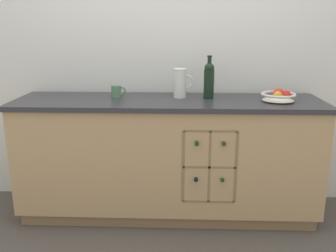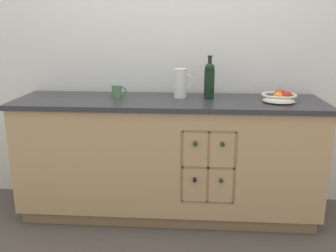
% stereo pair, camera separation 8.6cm
% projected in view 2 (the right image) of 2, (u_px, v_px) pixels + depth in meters
% --- Properties ---
extents(ground_plane, '(14.00, 14.00, 0.00)m').
position_uv_depth(ground_plane, '(168.00, 212.00, 2.94)').
color(ground_plane, '#4C4742').
extents(back_wall, '(4.59, 0.06, 2.55)m').
position_uv_depth(back_wall, '(171.00, 44.00, 2.94)').
color(back_wall, silver).
rests_on(back_wall, ground_plane).
extents(kitchen_island, '(2.23, 0.60, 0.90)m').
position_uv_depth(kitchen_island, '(168.00, 157.00, 2.82)').
color(kitchen_island, olive).
rests_on(kitchen_island, ground_plane).
extents(fruit_bowl, '(0.24, 0.24, 0.09)m').
position_uv_depth(fruit_bowl, '(280.00, 96.00, 2.61)').
color(fruit_bowl, silver).
rests_on(fruit_bowl, kitchen_island).
extents(white_pitcher, '(0.15, 0.10, 0.22)m').
position_uv_depth(white_pitcher, '(181.00, 83.00, 2.76)').
color(white_pitcher, silver).
rests_on(white_pitcher, kitchen_island).
extents(ceramic_mug, '(0.11, 0.07, 0.09)m').
position_uv_depth(ceramic_mug, '(117.00, 91.00, 2.78)').
color(ceramic_mug, '#4C7A56').
rests_on(ceramic_mug, kitchen_island).
extents(standing_wine_bottle, '(0.08, 0.08, 0.31)m').
position_uv_depth(standing_wine_bottle, '(209.00, 80.00, 2.71)').
color(standing_wine_bottle, black).
rests_on(standing_wine_bottle, kitchen_island).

